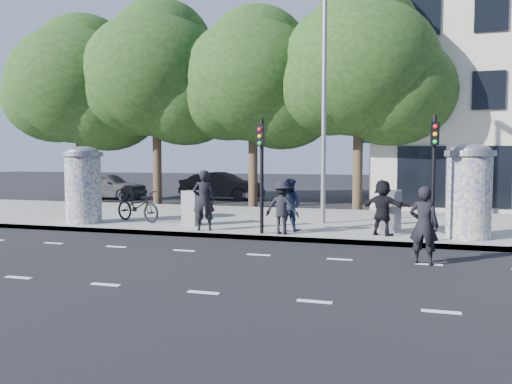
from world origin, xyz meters
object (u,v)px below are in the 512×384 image
(ped_b, at_px, (204,200))
(man_road, at_px, (424,225))
(ad_column_left, at_px, (83,183))
(traffic_pole_far, at_px, (434,164))
(ped_d, at_px, (282,207))
(bicycle, at_px, (138,206))
(street_lamp, at_px, (324,87))
(ped_f, at_px, (383,207))
(car_mid, at_px, (222,186))
(cabinet_right, at_px, (391,211))
(ad_column_right, at_px, (469,189))
(car_left, at_px, (107,186))
(ped_c, at_px, (289,205))
(traffic_pole_near, at_px, (261,164))
(cabinet_left, at_px, (191,208))

(ped_b, xyz_separation_m, man_road, (6.37, -2.55, -0.20))
(ad_column_left, height_order, traffic_pole_far, traffic_pole_far)
(traffic_pole_far, bearing_deg, ped_d, 178.14)
(bicycle, bearing_deg, street_lamp, -59.36)
(ped_f, height_order, man_road, same)
(ped_f, relative_size, car_mid, 0.34)
(cabinet_right, bearing_deg, ad_column_left, -177.18)
(bicycle, bearing_deg, cabinet_right, -71.33)
(car_mid, bearing_deg, bicycle, -171.31)
(ped_f, bearing_deg, traffic_pole_far, 173.83)
(ad_column_right, bearing_deg, car_mid, 134.91)
(man_road, bearing_deg, traffic_pole_far, -83.88)
(bicycle, bearing_deg, car_left, 56.72)
(ped_c, xyz_separation_m, cabinet_right, (3.01, 0.67, -0.17))
(ad_column_right, distance_m, ped_f, 2.41)
(traffic_pole_near, distance_m, bicycle, 5.42)
(ad_column_left, bearing_deg, bicycle, 26.86)
(cabinet_left, bearing_deg, traffic_pole_near, -10.80)
(ad_column_left, relative_size, car_mid, 0.56)
(street_lamp, height_order, man_road, street_lamp)
(car_mid, bearing_deg, ad_column_left, -179.47)
(street_lamp, distance_m, ped_b, 5.64)
(ped_d, relative_size, cabinet_right, 1.24)
(man_road, height_order, car_left, man_road)
(ad_column_right, distance_m, cabinet_left, 8.60)
(ad_column_right, distance_m, ped_c, 5.16)
(ped_f, xyz_separation_m, cabinet_right, (0.22, 0.77, -0.17))
(ad_column_left, height_order, cabinet_right, ad_column_left)
(ped_c, height_order, car_mid, ped_c)
(ped_c, xyz_separation_m, car_mid, (-6.53, 11.80, -0.18))
(bicycle, relative_size, car_mid, 0.44)
(traffic_pole_far, relative_size, man_road, 1.91)
(ped_b, bearing_deg, man_road, 136.30)
(ad_column_right, relative_size, man_road, 1.49)
(ped_d, distance_m, cabinet_right, 3.37)
(cabinet_left, bearing_deg, ped_b, -37.50)
(traffic_pole_near, height_order, ped_c, traffic_pole_near)
(traffic_pole_near, bearing_deg, bicycle, 162.86)
(ped_c, height_order, cabinet_left, ped_c)
(bicycle, distance_m, car_mid, 11.11)
(ad_column_right, distance_m, car_left, 20.88)
(ad_column_right, bearing_deg, man_road, -111.92)
(ped_f, bearing_deg, ped_d, 33.31)
(car_mid, bearing_deg, man_road, -141.35)
(traffic_pole_far, relative_size, ped_c, 2.10)
(cabinet_left, bearing_deg, car_mid, 117.49)
(traffic_pole_near, distance_m, car_mid, 13.98)
(ad_column_right, height_order, car_mid, ad_column_right)
(car_mid, bearing_deg, cabinet_right, -135.30)
(ped_f, bearing_deg, car_mid, -29.94)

